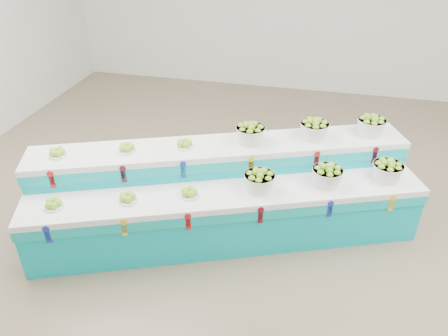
{
  "coord_description": "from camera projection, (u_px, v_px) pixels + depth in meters",
  "views": [
    {
      "loc": [
        0.28,
        -3.91,
        3.44
      ],
      "look_at": [
        -0.68,
        0.12,
        0.87
      ],
      "focal_mm": 34.64,
      "sensor_mm": 36.0,
      "label": 1
    }
  ],
  "objects": [
    {
      "name": "plate_upper_left",
      "position": [
        57.0,
        152.0,
        4.78
      ],
      "size": [
        0.27,
        0.27,
        0.1
      ],
      "primitive_type": "cylinder",
      "rotation": [
        0.0,
        0.0,
        0.38
      ],
      "color": "white",
      "rests_on": "display_stand"
    },
    {
      "name": "basket_lower_left",
      "position": [
        259.0,
        181.0,
        4.7
      ],
      "size": [
        0.44,
        0.44,
        0.25
      ],
      "primitive_type": null,
      "rotation": [
        0.0,
        0.0,
        0.38
      ],
      "color": "silver",
      "rests_on": "display_stand"
    },
    {
      "name": "plate_lower_left",
      "position": [
        53.0,
        203.0,
        4.48
      ],
      "size": [
        0.27,
        0.27,
        0.1
      ],
      "primitive_type": "cylinder",
      "rotation": [
        0.0,
        0.0,
        0.38
      ],
      "color": "white",
      "rests_on": "display_stand"
    },
    {
      "name": "ground",
      "position": [
        278.0,
        243.0,
        5.1
      ],
      "size": [
        10.0,
        10.0,
        0.0
      ],
      "primitive_type": "plane",
      "color": "#77644B",
      "rests_on": "ground"
    },
    {
      "name": "display_stand",
      "position": [
        224.0,
        194.0,
        5.07
      ],
      "size": [
        4.56,
        2.71,
        1.02
      ],
      "primitive_type": null,
      "rotation": [
        0.0,
        0.0,
        0.38
      ],
      "color": "#08B4BF",
      "rests_on": "ground"
    },
    {
      "name": "basket_upper_right",
      "position": [
        371.0,
        125.0,
        5.19
      ],
      "size": [
        0.44,
        0.44,
        0.25
      ],
      "primitive_type": null,
      "rotation": [
        0.0,
        0.0,
        0.38
      ],
      "color": "silver",
      "rests_on": "display_stand"
    },
    {
      "name": "plate_lower_mid",
      "position": [
        127.0,
        197.0,
        4.57
      ],
      "size": [
        0.27,
        0.27,
        0.1
      ],
      "primitive_type": "cylinder",
      "rotation": [
        0.0,
        0.0,
        0.38
      ],
      "color": "white",
      "rests_on": "display_stand"
    },
    {
      "name": "plate_upper_mid",
      "position": [
        126.0,
        147.0,
        4.87
      ],
      "size": [
        0.27,
        0.27,
        0.1
      ],
      "primitive_type": "cylinder",
      "rotation": [
        0.0,
        0.0,
        0.38
      ],
      "color": "white",
      "rests_on": "display_stand"
    },
    {
      "name": "basket_upper_left",
      "position": [
        250.0,
        133.0,
        5.01
      ],
      "size": [
        0.44,
        0.44,
        0.25
      ],
      "primitive_type": null,
      "rotation": [
        0.0,
        0.0,
        0.38
      ],
      "color": "silver",
      "rests_on": "display_stand"
    },
    {
      "name": "basket_lower_mid",
      "position": [
        327.0,
        175.0,
        4.8
      ],
      "size": [
        0.44,
        0.44,
        0.25
      ],
      "primitive_type": null,
      "rotation": [
        0.0,
        0.0,
        0.38
      ],
      "color": "silver",
      "rests_on": "display_stand"
    },
    {
      "name": "plate_lower_right",
      "position": [
        189.0,
        192.0,
        4.65
      ],
      "size": [
        0.27,
        0.27,
        0.1
      ],
      "primitive_type": "cylinder",
      "rotation": [
        0.0,
        0.0,
        0.38
      ],
      "color": "white",
      "rests_on": "display_stand"
    },
    {
      "name": "plate_upper_right",
      "position": [
        184.0,
        143.0,
        4.95
      ],
      "size": [
        0.27,
        0.27,
        0.1
      ],
      "primitive_type": "cylinder",
      "rotation": [
        0.0,
        0.0,
        0.38
      ],
      "color": "white",
      "rests_on": "display_stand"
    },
    {
      "name": "basket_lower_right",
      "position": [
        387.0,
        170.0,
        4.88
      ],
      "size": [
        0.44,
        0.44,
        0.25
      ],
      "primitive_type": null,
      "rotation": [
        0.0,
        0.0,
        0.38
      ],
      "color": "silver",
      "rests_on": "display_stand"
    },
    {
      "name": "basket_upper_mid",
      "position": [
        314.0,
        129.0,
        5.1
      ],
      "size": [
        0.44,
        0.44,
        0.25
      ],
      "primitive_type": null,
      "rotation": [
        0.0,
        0.0,
        0.38
      ],
      "color": "silver",
      "rests_on": "display_stand"
    }
  ]
}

